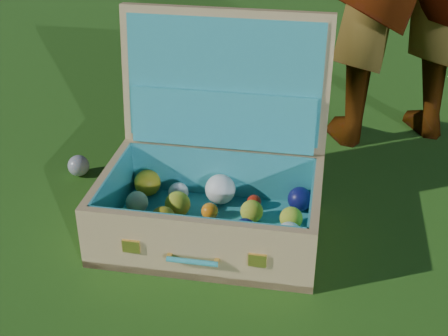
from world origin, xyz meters
The scene contains 3 objects.
ground centered at (0.00, 0.00, 0.00)m, with size 60.00×60.00×0.00m, color #215114.
stray_ball centered at (-0.51, -0.06, 0.04)m, with size 0.08×0.08×0.08m, color teal.
suitcase centered at (0.05, -0.06, 0.18)m, with size 0.78×0.70×0.62m.
Camera 1 is at (0.90, -1.47, 1.11)m, focal length 50.00 mm.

